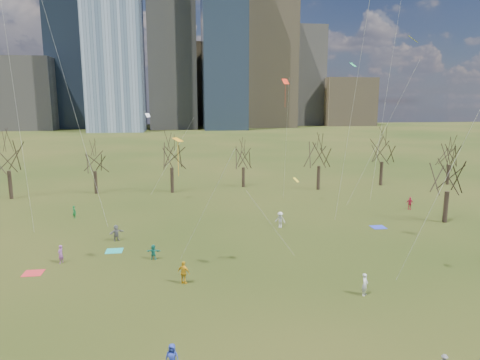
{
  "coord_description": "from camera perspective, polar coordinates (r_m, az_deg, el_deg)",
  "views": [
    {
      "loc": [
        -5.74,
        -28.13,
        14.5
      ],
      "look_at": [
        0.0,
        12.0,
        7.0
      ],
      "focal_mm": 32.0,
      "sensor_mm": 36.0,
      "label": 1
    }
  ],
  "objects": [
    {
      "name": "ground",
      "position": [
        32.17,
        3.15,
        -16.33
      ],
      "size": [
        500.0,
        500.0,
        0.0
      ],
      "primitive_type": "plane",
      "color": "black",
      "rests_on": "ground"
    },
    {
      "name": "downtown_skyline",
      "position": [
        240.06,
        -7.61,
        16.25
      ],
      "size": [
        212.5,
        78.0,
        118.0
      ],
      "color": "slate",
      "rests_on": "ground"
    },
    {
      "name": "bare_tree_row",
      "position": [
        66.14,
        -3.17,
        3.18
      ],
      "size": [
        113.04,
        29.8,
        9.5
      ],
      "color": "black",
      "rests_on": "ground"
    },
    {
      "name": "blanket_teal",
      "position": [
        44.3,
        -16.42,
        -9.05
      ],
      "size": [
        1.6,
        1.5,
        0.03
      ],
      "primitive_type": "cube",
      "color": "teal",
      "rests_on": "ground"
    },
    {
      "name": "blanket_navy",
      "position": [
        52.69,
        17.96,
        -6.0
      ],
      "size": [
        1.6,
        1.5,
        0.03
      ],
      "primitive_type": "cube",
      "color": "#2937BF",
      "rests_on": "ground"
    },
    {
      "name": "blanket_crimson",
      "position": [
        41.39,
        -25.85,
        -11.1
      ],
      "size": [
        1.6,
        1.5,
        0.03
      ],
      "primitive_type": "cube",
      "color": "red",
      "rests_on": "ground"
    },
    {
      "name": "person_0",
      "position": [
        25.41,
        -9.03,
        -22.32
      ],
      "size": [
        0.89,
        0.71,
        1.57
      ],
      "primitive_type": "imported",
      "rotation": [
        0.0,
        0.0,
        5.97
      ],
      "color": "#223395",
      "rests_on": "ground"
    },
    {
      "name": "person_1",
      "position": [
        34.54,
        16.31,
        -13.22
      ],
      "size": [
        0.74,
        0.74,
        1.73
      ],
      "primitive_type": "imported",
      "rotation": [
        0.0,
        0.0,
        0.78
      ],
      "color": "silver",
      "rests_on": "ground"
    },
    {
      "name": "person_4",
      "position": [
        35.36,
        -7.5,
        -12.15
      ],
      "size": [
        1.18,
        1.0,
        1.89
      ],
      "primitive_type": "imported",
      "rotation": [
        0.0,
        0.0,
        2.56
      ],
      "color": "gold",
      "rests_on": "ground"
    },
    {
      "name": "person_5",
      "position": [
        40.97,
        -11.47,
        -9.39
      ],
      "size": [
        1.38,
        0.58,
        1.44
      ],
      "primitive_type": "imported",
      "rotation": [
        0.0,
        0.0,
        3.02
      ],
      "color": "#1A7867",
      "rests_on": "ground"
    },
    {
      "name": "person_7",
      "position": [
        42.52,
        -22.81,
        -9.1
      ],
      "size": [
        0.61,
        0.73,
        1.7
      ],
      "primitive_type": "imported",
      "rotation": [
        0.0,
        0.0,
        4.33
      ],
      "color": "#8E4C98",
      "rests_on": "ground"
    },
    {
      "name": "person_9",
      "position": [
        50.07,
        5.38,
        -5.29
      ],
      "size": [
        1.39,
        1.23,
        1.87
      ],
      "primitive_type": "imported",
      "rotation": [
        0.0,
        0.0,
        5.72
      ],
      "color": "silver",
      "rests_on": "ground"
    },
    {
      "name": "person_10",
      "position": [
        62.38,
        21.69,
        -2.9
      ],
      "size": [
        1.06,
        0.57,
        1.73
      ],
      "primitive_type": "imported",
      "rotation": [
        0.0,
        0.0,
        6.14
      ],
      "color": "#B11937",
      "rests_on": "ground"
    },
    {
      "name": "person_11",
      "position": [
        47.11,
        -16.17,
        -6.78
      ],
      "size": [
        1.61,
        1.29,
        1.72
      ],
      "primitive_type": "imported",
      "rotation": [
        0.0,
        0.0,
        0.58
      ],
      "color": "slate",
      "rests_on": "ground"
    },
    {
      "name": "person_13",
      "position": [
        57.7,
        -21.23,
        -3.99
      ],
      "size": [
        0.69,
        0.66,
        1.58
      ],
      "primitive_type": "imported",
      "rotation": [
        0.0,
        0.0,
        2.44
      ],
      "color": "#1A7733",
      "rests_on": "ground"
    },
    {
      "name": "kites_airborne",
      "position": [
        42.97,
        3.96,
        8.48
      ],
      "size": [
        65.11,
        38.71,
        30.03
      ],
      "color": "orange",
      "rests_on": "ground"
    }
  ]
}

